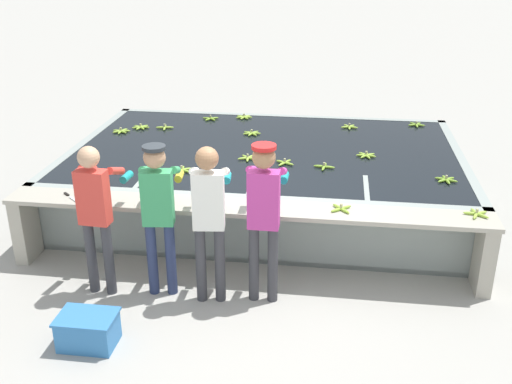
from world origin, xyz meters
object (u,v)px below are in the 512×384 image
object	(u,v)px
worker_3	(264,207)
banana_bunch_floating_12	(248,158)
banana_bunch_floating_4	(252,133)
banana_bunch_floating_7	(165,127)
banana_bunch_floating_13	(349,127)
crate	(88,330)
knife_0	(69,196)
banana_bunch_floating_3	(210,118)
banana_bunch_floating_6	(121,131)
worker_1	(158,205)
banana_bunch_floating_9	(366,155)
banana_bunch_floating_1	(182,170)
banana_bunch_floating_11	(446,180)
banana_bunch_floating_0	(141,127)
banana_bunch_floating_8	(244,117)
banana_bunch_ledge_1	(341,209)
worker_0	(96,206)
banana_bunch_floating_2	(285,163)
banana_bunch_floating_5	(324,167)
banana_bunch_floating_10	(416,125)
worker_2	(209,210)

from	to	relation	value
worker_3	banana_bunch_floating_12	xyz separation A→B (m)	(-0.48, 2.04, -0.21)
banana_bunch_floating_4	banana_bunch_floating_7	size ratio (longest dim) A/B	1.00
banana_bunch_floating_12	banana_bunch_floating_13	world-z (taller)	same
worker_3	crate	distance (m)	2.07
knife_0	crate	bearing A→B (deg)	-63.02
banana_bunch_floating_3	banana_bunch_floating_6	world-z (taller)	same
worker_1	banana_bunch_floating_9	distance (m)	3.26
crate	banana_bunch_floating_4	bearing A→B (deg)	77.12
banana_bunch_floating_1	banana_bunch_floating_12	world-z (taller)	same
worker_3	banana_bunch_floating_11	xyz separation A→B (m)	(2.06, 1.59, -0.21)
banana_bunch_floating_0	banana_bunch_floating_8	distance (m)	1.72
banana_bunch_floating_12	banana_bunch_floating_9	bearing A→B (deg)	11.86
banana_bunch_floating_13	banana_bunch_ledge_1	bearing A→B (deg)	-91.96
worker_0	banana_bunch_floating_8	xyz separation A→B (m)	(0.92, 4.14, -0.15)
banana_bunch_floating_1	banana_bunch_ledge_1	distance (m)	2.24
banana_bunch_floating_8	banana_bunch_floating_11	size ratio (longest dim) A/B	1.00
banana_bunch_floating_2	banana_bunch_floating_6	bearing A→B (deg)	157.75
banana_bunch_floating_13	banana_bunch_ledge_1	distance (m)	3.18
banana_bunch_floating_5	banana_bunch_floating_10	xyz separation A→B (m)	(1.39, 2.14, -0.00)
banana_bunch_floating_3	banana_bunch_floating_4	xyz separation A→B (m)	(0.79, -0.72, -0.00)
banana_bunch_floating_11	banana_bunch_floating_13	world-z (taller)	same
banana_bunch_floating_8	worker_3	bearing A→B (deg)	-78.25
banana_bunch_ledge_1	knife_0	bearing A→B (deg)	-179.15
banana_bunch_floating_7	banana_bunch_floating_8	world-z (taller)	same
worker_0	banana_bunch_floating_5	world-z (taller)	worker_0
banana_bunch_floating_8	worker_2	bearing A→B (deg)	-86.00
worker_0	banana_bunch_floating_11	world-z (taller)	worker_0
worker_2	banana_bunch_floating_7	world-z (taller)	worker_2
worker_3	banana_bunch_floating_12	world-z (taller)	worker_3
banana_bunch_floating_1	banana_bunch_floating_6	xyz separation A→B (m)	(-1.35, 1.53, -0.00)
banana_bunch_floating_9	banana_bunch_floating_11	world-z (taller)	same
banana_bunch_floating_0	knife_0	size ratio (longest dim) A/B	1.00
worker_2	crate	size ratio (longest dim) A/B	3.14
banana_bunch_ledge_1	crate	bearing A→B (deg)	-146.02
banana_bunch_floating_4	knife_0	distance (m)	3.20
banana_bunch_floating_5	banana_bunch_floating_12	xyz separation A→B (m)	(-1.03, 0.20, -0.00)
worker_3	banana_bunch_floating_2	bearing A→B (deg)	88.89
banana_bunch_floating_0	banana_bunch_floating_6	distance (m)	0.34
worker_3	banana_bunch_floating_0	xyz separation A→B (m)	(-2.36, 3.25, -0.21)
banana_bunch_ledge_1	banana_bunch_floating_5	bearing A→B (deg)	99.76
banana_bunch_floating_2	banana_bunch_ledge_1	distance (m)	1.58
banana_bunch_floating_10	banana_bunch_floating_12	bearing A→B (deg)	-141.43
banana_bunch_floating_1	banana_bunch_floating_11	world-z (taller)	same
banana_bunch_floating_2	banana_bunch_floating_11	world-z (taller)	same
banana_bunch_ledge_1	banana_bunch_floating_8	bearing A→B (deg)	114.79
banana_bunch_floating_0	banana_bunch_floating_10	distance (m)	4.38
worker_0	banana_bunch_floating_7	world-z (taller)	worker_0
worker_3	knife_0	distance (m)	2.38
banana_bunch_floating_6	banana_bunch_floating_13	xyz separation A→B (m)	(3.49, 0.71, 0.00)
banana_bunch_floating_2	banana_bunch_floating_8	world-z (taller)	same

